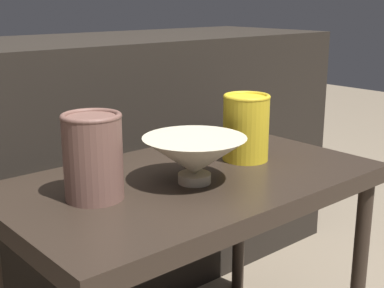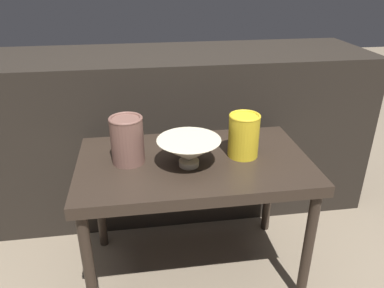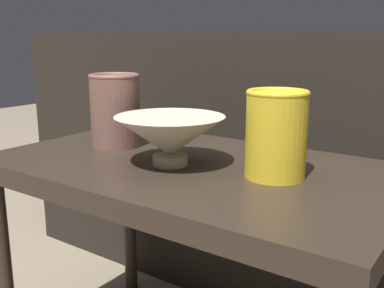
{
  "view_description": "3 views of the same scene",
  "coord_description": "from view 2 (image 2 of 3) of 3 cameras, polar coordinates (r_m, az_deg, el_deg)",
  "views": [
    {
      "loc": [
        -0.71,
        -0.82,
        0.86
      ],
      "look_at": [
        -0.03,
        -0.04,
        0.58
      ],
      "focal_mm": 50.0,
      "sensor_mm": 36.0,
      "label": 1
    },
    {
      "loc": [
        -0.18,
        -1.13,
        1.11
      ],
      "look_at": [
        -0.01,
        -0.03,
        0.57
      ],
      "focal_mm": 35.0,
      "sensor_mm": 36.0,
      "label": 2
    },
    {
      "loc": [
        0.49,
        -0.7,
        0.73
      ],
      "look_at": [
        0.01,
        -0.01,
        0.54
      ],
      "focal_mm": 42.0,
      "sensor_mm": 36.0,
      "label": 3
    }
  ],
  "objects": [
    {
      "name": "vase_colorful_right",
      "position": [
        1.3,
        7.89,
        1.41
      ],
      "size": [
        0.11,
        0.11,
        0.15
      ],
      "color": "gold",
      "rests_on": "table"
    },
    {
      "name": "table",
      "position": [
        1.32,
        0.28,
        -4.42
      ],
      "size": [
        0.8,
        0.47,
        0.5
      ],
      "color": "#2D231C",
      "rests_on": "ground_plane"
    },
    {
      "name": "bowl",
      "position": [
        1.24,
        -0.48,
        -0.97
      ],
      "size": [
        0.21,
        0.21,
        0.1
      ],
      "color": "beige",
      "rests_on": "table"
    },
    {
      "name": "couch_backdrop",
      "position": [
        1.83,
        -2.27,
        2.11
      ],
      "size": [
        1.76,
        0.5,
        0.75
      ],
      "color": "black",
      "rests_on": "ground_plane"
    },
    {
      "name": "vase_textured_left",
      "position": [
        1.27,
        -9.85,
        0.72
      ],
      "size": [
        0.11,
        0.11,
        0.16
      ],
      "color": "brown",
      "rests_on": "table"
    },
    {
      "name": "ground_plane",
      "position": [
        1.59,
        0.25,
        -18.31
      ],
      "size": [
        8.0,
        8.0,
        0.0
      ],
      "primitive_type": "plane",
      "color": "#7F705B"
    }
  ]
}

